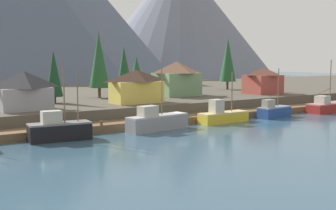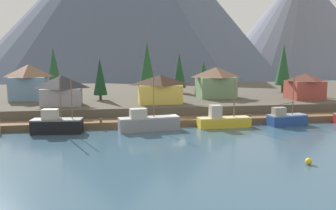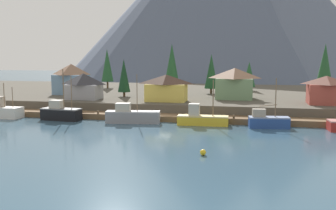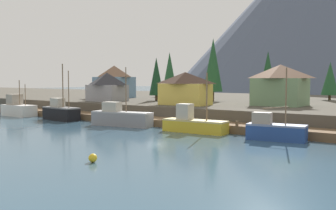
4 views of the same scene
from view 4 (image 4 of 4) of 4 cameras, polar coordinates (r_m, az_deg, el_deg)
ground_plane at (r=71.23m, az=8.18°, el=-1.97°), size 400.00×400.00×1.00m
dock at (r=55.85m, az=-0.38°, el=-2.52°), size 80.00×4.00×1.60m
shoreline_bank at (r=81.88m, az=12.07°, el=-0.03°), size 400.00×56.00×2.50m
fishing_boat_white at (r=75.19m, az=-20.96°, el=-0.48°), size 6.91×3.07×6.43m
fishing_boat_black at (r=65.72m, az=-15.33°, el=-1.01°), size 7.30×3.17×9.05m
fishing_boat_grey at (r=55.93m, az=-6.90°, el=-1.80°), size 9.33×3.52×8.28m
fishing_boat_yellow at (r=49.17m, az=3.73°, el=-2.73°), size 8.38×2.61×7.43m
fishing_boat_blue at (r=44.34m, az=15.27°, el=-3.59°), size 6.47×3.00×7.89m
house_green at (r=63.58m, az=15.99°, el=2.86°), size 7.78×6.59×6.38m
house_yellow at (r=62.61m, az=2.51°, el=2.46°), size 8.17×4.43×5.23m
house_grey at (r=73.64m, az=-8.85°, el=2.66°), size 7.08×4.85×5.30m
house_blue at (r=85.98m, az=-7.82°, el=3.42°), size 6.92×7.11×7.00m
conifer_near_left at (r=81.96m, az=22.49°, el=3.58°), size 3.28×3.28×7.42m
conifer_near_right at (r=74.78m, az=14.30°, el=4.56°), size 3.16×3.16×9.29m
conifer_mid_left at (r=72.84m, az=6.56°, el=5.79°), size 3.59×3.59×11.58m
conifer_mid_right at (r=74.42m, az=-1.71°, el=4.18°), size 2.72×2.72×8.20m
conifer_back_left at (r=98.66m, az=0.23°, el=5.09°), size 3.30×3.30×10.78m
channel_buoy at (r=32.36m, az=-10.88°, el=-7.57°), size 0.70×0.70×0.70m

